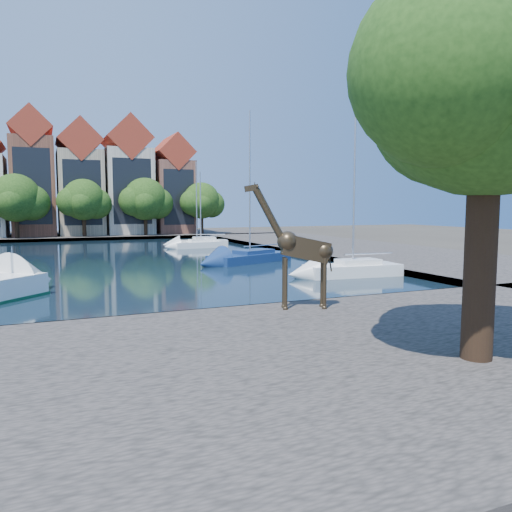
{
  "coord_description": "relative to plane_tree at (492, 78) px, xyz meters",
  "views": [
    {
      "loc": [
        -2.84,
        -18.51,
        4.5
      ],
      "look_at": [
        5.19,
        0.39,
        2.43
      ],
      "focal_mm": 35.0,
      "sensor_mm": 36.0,
      "label": 1
    }
  ],
  "objects": [
    {
      "name": "right_quay",
      "position": [
        17.38,
        33.01,
        -7.42
      ],
      "size": [
        14.0,
        52.0,
        0.5
      ],
      "primitive_type": "cube",
      "color": "#534C48",
      "rests_on": "ground"
    },
    {
      "name": "sailboat_right_a",
      "position": [
        7.38,
        16.85,
        -7.02
      ],
      "size": [
        6.23,
        2.65,
        9.85
      ],
      "color": "white",
      "rests_on": "water_basin"
    },
    {
      "name": "ground",
      "position": [
        -7.62,
        9.01,
        -7.67
      ],
      "size": [
        160.0,
        160.0,
        0.0
      ],
      "primitive_type": "plane",
      "color": "#38332B",
      "rests_on": "ground"
    },
    {
      "name": "near_quay",
      "position": [
        -7.62,
        2.01,
        -7.42
      ],
      "size": [
        50.0,
        14.0,
        0.5
      ],
      "primitive_type": "cube",
      "color": "#534C48",
      "rests_on": "ground"
    },
    {
      "name": "plane_tree",
      "position": [
        0.0,
        0.0,
        0.0
      ],
      "size": [
        8.32,
        6.4,
        10.62
      ],
      "color": "#332114",
      "rests_on": "near_quay"
    },
    {
      "name": "townhouse_east_mid",
      "position": [
        0.88,
        64.99,
        0.43
      ],
      "size": [
        6.43,
        9.18,
        16.65
      ],
      "color": "beige",
      "rests_on": "far_quay"
    },
    {
      "name": "far_tree_east",
      "position": [
        2.49,
        59.5,
        -2.43
      ],
      "size": [
        7.54,
        5.8,
        7.84
      ],
      "color": "#332114",
      "rests_on": "far_quay"
    },
    {
      "name": "sailboat_right_d",
      "position": [
        5.25,
        42.88,
        -7.06
      ],
      "size": [
        5.98,
        3.01,
        8.11
      ],
      "color": "silver",
      "rests_on": "water_basin"
    },
    {
      "name": "sailboat_right_c",
      "position": [
        4.38,
        41.41,
        -7.09
      ],
      "size": [
        5.18,
        2.3,
        9.03
      ],
      "color": "white",
      "rests_on": "water_basin"
    },
    {
      "name": "townhouse_center",
      "position": [
        -11.62,
        64.99,
        0.69
      ],
      "size": [
        5.44,
        9.18,
        16.93
      ],
      "color": "brown",
      "rests_on": "far_quay"
    },
    {
      "name": "far_quay",
      "position": [
        -7.62,
        65.01,
        -7.42
      ],
      "size": [
        60.0,
        16.0,
        0.5
      ],
      "primitive_type": "cube",
      "color": "#534C48",
      "rests_on": "ground"
    },
    {
      "name": "far_tree_far_east",
      "position": [
        10.48,
        59.5,
        -2.6
      ],
      "size": [
        6.76,
        5.2,
        7.36
      ],
      "color": "#332114",
      "rests_on": "far_quay"
    },
    {
      "name": "far_tree_mid_east",
      "position": [
        -5.52,
        59.5,
        -2.54
      ],
      "size": [
        7.02,
        5.4,
        7.52
      ],
      "color": "#332114",
      "rests_on": "far_quay"
    },
    {
      "name": "townhouse_east_inner",
      "position": [
        -5.62,
        64.99,
        0.06
      ],
      "size": [
        5.94,
        9.18,
        15.79
      ],
      "color": "tan",
      "rests_on": "far_quay"
    },
    {
      "name": "sailboat_right_b",
      "position": [
        4.38,
        26.65,
        -7.07
      ],
      "size": [
        7.48,
        5.01,
        11.72
      ],
      "color": "navy",
      "rests_on": "water_basin"
    },
    {
      "name": "far_tree_mid_west",
      "position": [
        -13.51,
        59.5,
        -2.38
      ],
      "size": [
        7.8,
        6.0,
        8.0
      ],
      "color": "#332114",
      "rests_on": "far_quay"
    },
    {
      "name": "giraffe_statue",
      "position": [
        -1.38,
        7.59,
        -4.8
      ],
      "size": [
        3.32,
        1.36,
        4.83
      ],
      "color": "#382C1C",
      "rests_on": "near_quay"
    },
    {
      "name": "water_basin",
      "position": [
        -7.62,
        33.01,
        -7.63
      ],
      "size": [
        38.0,
        50.0,
        0.08
      ],
      "primitive_type": "cube",
      "color": "black",
      "rests_on": "ground"
    },
    {
      "name": "townhouse_east_end",
      "position": [
        7.38,
        64.99,
        -0.56
      ],
      "size": [
        5.44,
        9.18,
        14.43
      ],
      "color": "brown",
      "rests_on": "far_quay"
    }
  ]
}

